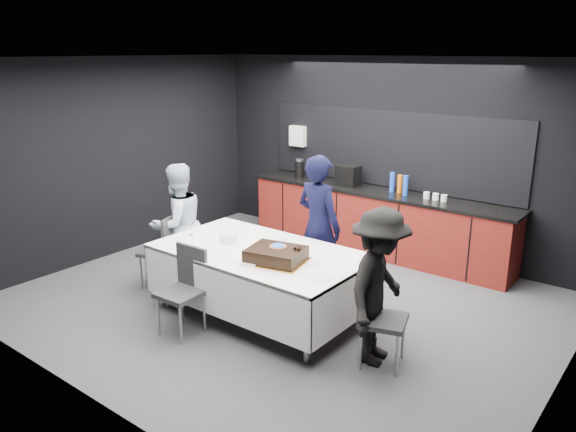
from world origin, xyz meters
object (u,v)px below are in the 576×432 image
object	(u,v)px
plate_stack	(229,238)
person_right	(379,287)
chair_left	(164,246)
person_left	(178,224)
champagne_flute	(191,222)
person_center	(319,226)
chair_right	(375,311)
cake_assembly	(276,255)
chair_near	(185,284)
party_table	(260,262)

from	to	relation	value
plate_stack	person_right	bearing A→B (deg)	-1.06
chair_left	person_left	size ratio (longest dim) A/B	0.60
plate_stack	champagne_flute	xyz separation A→B (m)	(-0.52, -0.09, 0.11)
plate_stack	chair_left	xyz separation A→B (m)	(-1.03, -0.10, -0.30)
person_center	champagne_flute	bearing A→B (deg)	48.59
chair_left	person_right	world-z (taller)	person_right
chair_right	plate_stack	bearing A→B (deg)	177.57
cake_assembly	chair_right	xyz separation A→B (m)	(1.14, 0.07, -0.32)
cake_assembly	person_center	bearing A→B (deg)	100.59
chair_near	person_left	world-z (taller)	person_left
cake_assembly	chair_near	world-z (taller)	cake_assembly
champagne_flute	person_right	distance (m)	2.48
champagne_flute	chair_right	bearing A→B (deg)	0.11
person_center	chair_right	bearing A→B (deg)	151.53
party_table	plate_stack	size ratio (longest dim) A/B	11.24
person_left	champagne_flute	bearing A→B (deg)	76.34
person_center	chair_left	bearing A→B (deg)	39.02
plate_stack	chair_right	xyz separation A→B (m)	(1.95, -0.08, -0.30)
party_table	person_left	size ratio (longest dim) A/B	1.50
champagne_flute	party_table	bearing A→B (deg)	5.86
cake_assembly	chair_right	bearing A→B (deg)	3.57
party_table	chair_right	world-z (taller)	chair_right
person_center	plate_stack	bearing A→B (deg)	63.18
cake_assembly	chair_right	size ratio (longest dim) A/B	0.75
person_left	person_right	size ratio (longest dim) A/B	1.01
person_left	person_right	distance (m)	2.94
chair_left	chair_right	distance (m)	2.98
chair_left	person_right	size ratio (longest dim) A/B	0.61
chair_right	person_center	distance (m)	1.69
chair_left	chair_near	bearing A→B (deg)	-30.34
person_left	chair_right	bearing A→B (deg)	95.30
cake_assembly	person_right	distance (m)	1.15
chair_right	person_left	distance (m)	2.95
champagne_flute	chair_right	size ratio (longest dim) A/B	0.24
cake_assembly	chair_right	distance (m)	1.18
champagne_flute	chair_left	xyz separation A→B (m)	(-0.50, -0.01, -0.40)
person_right	chair_right	bearing A→B (deg)	169.91
party_table	chair_left	bearing A→B (deg)	-175.71
chair_near	person_right	bearing A→B (deg)	20.42
champagne_flute	person_center	size ratio (longest dim) A/B	0.13
chair_near	person_center	size ratio (longest dim) A/B	0.54
person_center	person_left	bearing A→B (deg)	34.23
chair_left	chair_near	xyz separation A→B (m)	(1.09, -0.64, 0.00)
cake_assembly	person_right	world-z (taller)	person_right
party_table	person_right	xyz separation A→B (m)	(1.50, -0.05, 0.12)
party_table	cake_assembly	world-z (taller)	cake_assembly
party_table	person_right	bearing A→B (deg)	-1.87
party_table	champagne_flute	distance (m)	1.03
plate_stack	person_center	size ratio (longest dim) A/B	0.12
party_table	cake_assembly	xyz separation A→B (m)	(0.36, -0.17, 0.21)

